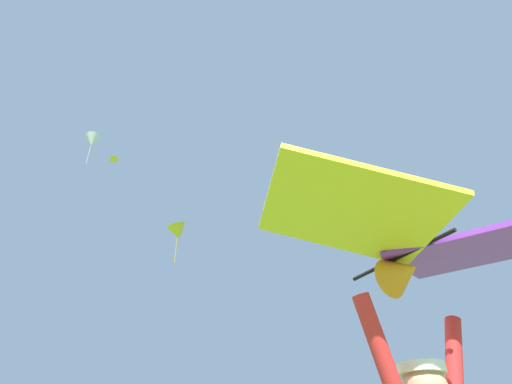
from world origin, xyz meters
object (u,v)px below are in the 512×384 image
at_px(held_stunt_kite, 410,243).
at_px(distant_kite_yellow_low_right, 114,159).
at_px(distant_kite_white_high_left, 92,141).
at_px(distant_kite_yellow_mid_left, 178,232).

relative_size(held_stunt_kite, distant_kite_yellow_low_right, 3.36).
xyz_separation_m(held_stunt_kite, distant_kite_yellow_low_right, (1.74, 20.28, 14.88)).
xyz_separation_m(held_stunt_kite, distant_kite_white_high_left, (0.69, 23.35, 17.96)).
bearing_deg(distant_kite_yellow_mid_left, distant_kite_white_high_left, 134.86).
height_order(distant_kite_yellow_low_right, distant_kite_yellow_mid_left, distant_kite_yellow_low_right).
distance_m(distant_kite_yellow_low_right, distant_kite_yellow_mid_left, 6.07).
xyz_separation_m(distant_kite_yellow_low_right, distant_kite_white_high_left, (-1.05, 3.07, 3.07)).
xyz_separation_m(distant_kite_white_high_left, distant_kite_yellow_mid_left, (4.73, -4.75, -7.59)).
bearing_deg(held_stunt_kite, distant_kite_yellow_mid_left, 73.75).
relative_size(distant_kite_yellow_low_right, distant_kite_white_high_left, 0.27).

